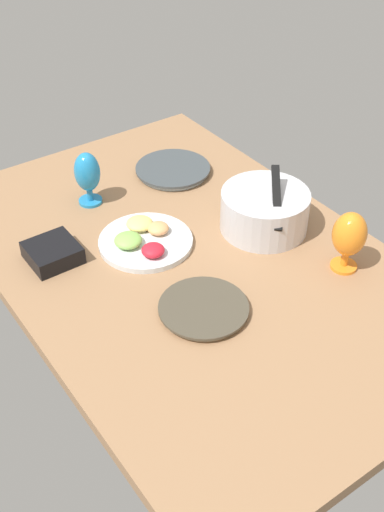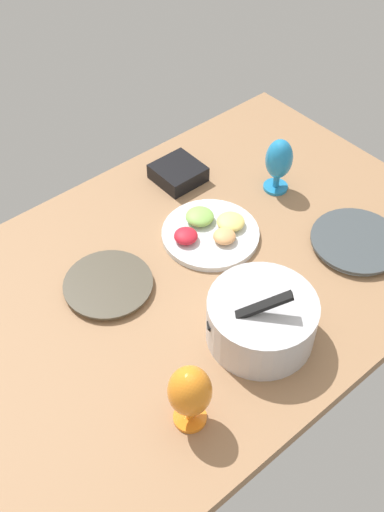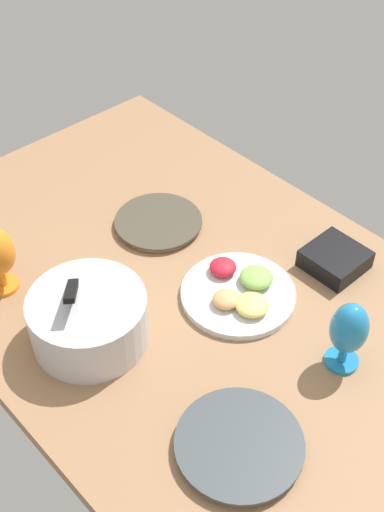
% 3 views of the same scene
% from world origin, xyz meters
% --- Properties ---
extents(ground_plane, '(1.60, 1.04, 0.04)m').
position_xyz_m(ground_plane, '(0.00, 0.00, -0.02)').
color(ground_plane, '#99704C').
extents(dinner_plate_left, '(0.27, 0.27, 0.02)m').
position_xyz_m(dinner_plate_left, '(-0.43, 0.23, 0.01)').
color(dinner_plate_left, silver).
rests_on(dinner_plate_left, ground_plane).
extents(dinner_plate_right, '(0.24, 0.24, 0.02)m').
position_xyz_m(dinner_plate_right, '(0.21, -0.11, 0.01)').
color(dinner_plate_right, beige).
rests_on(dinner_plate_right, ground_plane).
extents(mixing_bowl, '(0.27, 0.27, 0.20)m').
position_xyz_m(mixing_bowl, '(0.01, 0.27, 0.07)').
color(mixing_bowl, silver).
rests_on(mixing_bowl, ground_plane).
extents(fruit_platter, '(0.29, 0.29, 0.05)m').
position_xyz_m(fruit_platter, '(-0.13, -0.08, 0.02)').
color(fruit_platter, silver).
rests_on(fruit_platter, ground_plane).
extents(hurricane_glass_blue, '(0.08, 0.08, 0.18)m').
position_xyz_m(hurricane_glass_blue, '(-0.43, -0.10, 0.11)').
color(hurricane_glass_blue, '#2283BF').
rests_on(hurricane_glass_blue, ground_plane).
extents(hurricane_glass_orange, '(0.10, 0.10, 0.19)m').
position_xyz_m(hurricane_glass_orange, '(0.30, 0.34, 0.11)').
color(hurricane_glass_orange, orange).
rests_on(hurricane_glass_orange, ground_plane).
extents(square_bowl_black, '(0.14, 0.14, 0.05)m').
position_xyz_m(square_bowl_black, '(-0.22, -0.34, 0.03)').
color(square_bowl_black, black).
rests_on(square_bowl_black, ground_plane).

